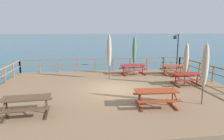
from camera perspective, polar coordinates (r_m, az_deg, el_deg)
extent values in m
plane|color=#2D5B6B|center=(12.26, 0.59, -8.38)|extent=(600.00, 600.00, 0.00)
cube|color=#846647|center=(12.15, 0.60, -6.94)|extent=(14.47, 11.80, 0.65)
cube|color=brown|center=(17.42, -2.27, 3.23)|extent=(14.17, 0.09, 0.08)
cube|color=brown|center=(17.49, -2.26, 1.70)|extent=(14.17, 0.07, 0.06)
cube|color=brown|center=(18.21, -25.03, 0.85)|extent=(0.10, 0.10, 1.05)
cube|color=brown|center=(17.81, -20.18, 1.01)|extent=(0.10, 0.10, 1.05)
cube|color=brown|center=(17.55, -15.15, 1.17)|extent=(0.10, 0.10, 1.05)
cube|color=brown|center=(17.42, -10.01, 1.32)|extent=(0.10, 0.10, 1.05)
cube|color=brown|center=(17.44, -4.83, 1.46)|extent=(0.10, 0.10, 1.05)
cube|color=brown|center=(17.60, 0.29, 1.59)|extent=(0.10, 0.10, 1.05)
cube|color=brown|center=(17.89, 5.29, 1.70)|extent=(0.10, 0.10, 1.05)
cube|color=brown|center=(18.32, 10.08, 1.80)|extent=(0.10, 0.10, 1.05)
cube|color=brown|center=(18.87, 14.63, 1.87)|extent=(0.10, 0.10, 1.05)
cube|color=brown|center=(19.53, 18.90, 1.94)|extent=(0.10, 0.10, 1.05)
cube|color=brown|center=(15.15, -28.54, -1.35)|extent=(0.10, 0.10, 1.05)
cube|color=brown|center=(16.67, -26.62, -0.15)|extent=(0.10, 0.10, 1.05)
cube|color=brown|center=(18.21, -25.03, 0.85)|extent=(0.10, 0.10, 1.05)
cube|color=brown|center=(14.64, 29.18, 0.29)|extent=(0.09, 11.50, 0.08)
cube|color=brown|center=(14.73, 29.01, -1.52)|extent=(0.07, 11.50, 0.06)
cube|color=brown|center=(15.38, 27.17, -1.06)|extent=(0.10, 0.10, 1.05)
cube|color=brown|center=(16.72, 23.96, 0.11)|extent=(0.10, 0.10, 1.05)
cube|color=brown|center=(18.10, 21.24, 1.09)|extent=(0.10, 0.10, 1.05)
cube|color=brown|center=(19.53, 18.90, 1.94)|extent=(0.10, 0.10, 1.05)
cube|color=brown|center=(8.98, -23.46, -7.37)|extent=(1.98, 0.88, 0.05)
cube|color=brown|center=(8.56, -24.04, -10.44)|extent=(1.95, 0.40, 0.04)
cube|color=brown|center=(9.60, -22.67, -8.03)|extent=(1.95, 0.40, 0.04)
cube|color=#432F1F|center=(9.41, -27.92, -11.52)|extent=(0.17, 1.40, 0.06)
cylinder|color=#432F1F|center=(9.30, -28.11, -9.58)|extent=(0.07, 0.07, 0.74)
cylinder|color=#432F1F|center=(8.97, -28.74, -8.87)|extent=(0.10, 0.63, 0.37)
cylinder|color=#432F1F|center=(9.48, -27.77, -7.74)|extent=(0.10, 0.63, 0.37)
cube|color=#432F1F|center=(9.09, -18.13, -11.53)|extent=(0.17, 1.40, 0.06)
cylinder|color=#432F1F|center=(8.97, -18.27, -9.52)|extent=(0.07, 0.07, 0.74)
cylinder|color=#432F1F|center=(8.64, -18.55, -8.80)|extent=(0.10, 0.63, 0.37)
cylinder|color=#432F1F|center=(9.16, -18.16, -7.62)|extent=(0.10, 0.63, 0.37)
cube|color=maroon|center=(13.71, 20.79, -0.98)|extent=(1.87, 0.76, 0.05)
cube|color=maroon|center=(13.30, 21.85, -2.74)|extent=(1.87, 0.28, 0.04)
cube|color=maroon|center=(14.26, 19.64, -1.70)|extent=(1.87, 0.28, 0.04)
cube|color=maroon|center=(13.53, 17.77, -4.03)|extent=(0.08, 1.40, 0.06)
cylinder|color=maroon|center=(13.45, 17.85, -2.63)|extent=(0.07, 0.07, 0.74)
cylinder|color=maroon|center=(13.16, 18.43, -1.99)|extent=(0.06, 0.63, 0.37)
cylinder|color=maroon|center=(13.65, 17.40, -1.46)|extent=(0.06, 0.63, 0.37)
cube|color=maroon|center=(14.25, 23.27, -3.67)|extent=(0.08, 1.40, 0.06)
cylinder|color=maroon|center=(14.17, 23.37, -2.34)|extent=(0.07, 0.07, 0.74)
cylinder|color=maroon|center=(13.89, 24.03, -1.71)|extent=(0.06, 0.63, 0.37)
cylinder|color=maroon|center=(14.35, 22.86, -1.23)|extent=(0.06, 0.63, 0.37)
cube|color=maroon|center=(16.04, 6.14, 1.36)|extent=(2.07, 0.94, 0.05)
cube|color=maroon|center=(15.58, 6.80, -0.07)|extent=(2.02, 0.46, 0.04)
cube|color=maroon|center=(16.61, 5.48, 0.67)|extent=(2.02, 0.46, 0.04)
cube|color=maroon|center=(15.93, 3.29, -1.26)|extent=(0.21, 1.40, 0.06)
cylinder|color=maroon|center=(15.86, 3.31, -0.06)|extent=(0.07, 0.07, 0.74)
cylinder|color=maroon|center=(15.55, 3.61, 0.54)|extent=(0.11, 0.63, 0.37)
cylinder|color=maroon|center=(16.08, 3.03, 0.89)|extent=(0.11, 0.63, 0.37)
cube|color=maroon|center=(16.46, 8.79, -0.97)|extent=(0.21, 1.40, 0.06)
cylinder|color=maroon|center=(16.40, 8.82, 0.19)|extent=(0.07, 0.07, 0.74)
cylinder|color=maroon|center=(16.10, 9.22, 0.78)|extent=(0.11, 0.63, 0.37)
cylinder|color=maroon|center=(16.61, 8.48, 1.12)|extent=(0.11, 0.63, 0.37)
cube|color=#993819|center=(16.57, 17.21, 1.24)|extent=(1.76, 0.86, 0.05)
cube|color=#993819|center=(16.11, 17.88, -0.16)|extent=(1.73, 0.38, 0.04)
cube|color=#993819|center=(17.13, 16.46, 0.57)|extent=(1.73, 0.38, 0.04)
cube|color=maroon|center=(16.46, 14.88, -1.22)|extent=(0.16, 1.40, 0.06)
cylinder|color=maroon|center=(16.39, 14.94, -0.06)|extent=(0.07, 0.07, 0.74)
cylinder|color=maroon|center=(16.09, 15.31, 0.52)|extent=(0.09, 0.63, 0.37)
cylinder|color=maroon|center=(16.61, 14.65, 0.88)|extent=(0.09, 0.63, 0.37)
cube|color=maroon|center=(16.96, 19.20, -1.11)|extent=(0.16, 1.40, 0.06)
cylinder|color=maroon|center=(16.90, 19.27, 0.02)|extent=(0.07, 0.07, 0.74)
cylinder|color=maroon|center=(16.61, 19.71, 0.58)|extent=(0.09, 0.63, 0.37)
cylinder|color=maroon|center=(17.11, 18.94, 0.92)|extent=(0.09, 0.63, 0.37)
cube|color=#993819|center=(9.41, 12.64, -5.86)|extent=(2.00, 0.89, 0.05)
cube|color=#993819|center=(9.00, 13.60, -8.72)|extent=(1.97, 0.41, 0.04)
cube|color=#993819|center=(10.01, 11.63, -6.58)|extent=(1.97, 0.41, 0.04)
cube|color=maroon|center=(9.45, 7.76, -10.18)|extent=(0.17, 1.40, 0.06)
cylinder|color=maroon|center=(9.33, 7.81, -8.24)|extent=(0.07, 0.07, 0.74)
cylinder|color=maroon|center=(9.00, 8.23, -7.50)|extent=(0.10, 0.63, 0.37)
cylinder|color=maroon|center=(9.52, 7.49, -6.43)|extent=(0.10, 0.63, 0.37)
cube|color=maroon|center=(9.89, 16.93, -9.58)|extent=(0.17, 1.40, 0.06)
cylinder|color=maroon|center=(9.78, 17.05, -7.71)|extent=(0.07, 0.07, 0.74)
cylinder|color=maroon|center=(9.47, 17.74, -6.98)|extent=(0.10, 0.63, 0.37)
cylinder|color=maroon|center=(9.96, 16.53, -6.01)|extent=(0.10, 0.63, 0.37)
cylinder|color=#4C3828|center=(14.29, -0.80, 3.43)|extent=(0.06, 0.06, 3.06)
ellipsoid|color=tan|center=(14.23, -0.80, 5.59)|extent=(0.32, 0.32, 2.33)
cylinder|color=#685B4C|center=(14.24, -0.80, 4.89)|extent=(0.21, 0.21, 0.05)
cone|color=#4C3828|center=(14.16, -0.82, 9.86)|extent=(0.10, 0.10, 0.14)
cylinder|color=#4C3828|center=(13.64, 20.50, 1.33)|extent=(0.06, 0.06, 2.58)
ellipsoid|color=tan|center=(13.58, 20.64, 3.23)|extent=(0.32, 0.32, 1.96)
cylinder|color=#71614F|center=(13.60, 20.59, 2.61)|extent=(0.21, 0.21, 0.05)
cone|color=#4C3828|center=(13.49, 20.90, 7.02)|extent=(0.10, 0.10, 0.14)
cylinder|color=#4C3828|center=(15.96, 6.42, 3.93)|extent=(0.06, 0.06, 2.93)
ellipsoid|color=#4C704C|center=(15.90, 6.46, 5.79)|extent=(0.32, 0.32, 2.23)
cylinder|color=#2D432D|center=(15.92, 6.45, 5.19)|extent=(0.21, 0.21, 0.05)
cone|color=#4C3828|center=(15.84, 6.55, 9.45)|extent=(0.10, 0.10, 0.14)
cylinder|color=#4C3828|center=(10.22, 25.05, -1.56)|extent=(0.06, 0.06, 2.78)
ellipsoid|color=tan|center=(10.13, 25.28, 1.15)|extent=(0.32, 0.32, 2.11)
cylinder|color=#71614F|center=(10.15, 25.20, 0.27)|extent=(0.21, 0.21, 0.05)
cone|color=#4C3828|center=(10.02, 25.74, 6.60)|extent=(0.10, 0.10, 0.14)
cylinder|color=black|center=(18.66, 18.36, 4.90)|extent=(0.09, 0.09, 3.20)
cylinder|color=black|center=(18.34, 18.21, 9.58)|extent=(0.49, 0.35, 0.06)
cube|color=black|center=(18.10, 17.73, 8.96)|extent=(0.20, 0.20, 0.28)
sphere|color=#F4E08C|center=(18.10, 17.73, 8.96)|extent=(0.14, 0.14, 0.14)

